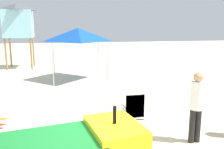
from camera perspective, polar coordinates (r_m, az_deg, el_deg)
The scene contains 4 objects.
stacked_plastic_chairs at distance 6.23m, azimuth 5.20°, elevation -8.19°, with size 0.48×0.48×1.20m.
lifeguard_near_center at distance 6.04m, azimuth 19.61°, elevation -6.36°, with size 0.32×0.32×1.75m.
popup_canopy at distance 12.70m, azimuth -8.19°, elevation 9.41°, with size 2.66×2.66×2.74m.
lifeguard_tower at distance 17.44m, azimuth -21.59°, elevation 11.94°, with size 1.98×1.98×4.33m.
Camera 1 is at (-0.64, -4.24, 2.77)m, focal length 38.15 mm.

